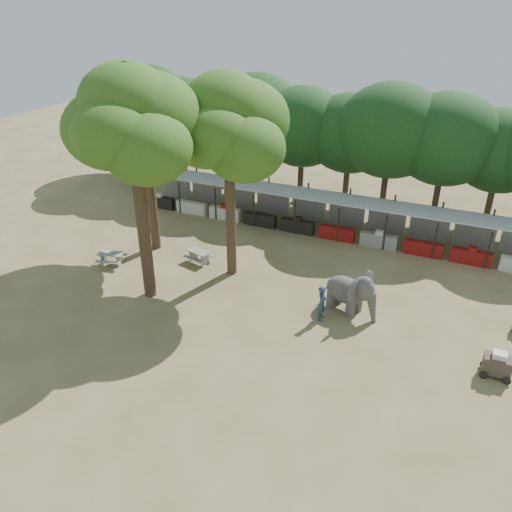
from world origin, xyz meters
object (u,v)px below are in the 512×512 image
at_px(yard_tree_back, 228,127).
at_px(picnic_table_far, 199,255).
at_px(elephant, 351,292).
at_px(picnic_table_near, 111,257).
at_px(yard_tree_left, 143,119).
at_px(handler, 322,303).
at_px(cart_front, 497,365).
at_px(yard_tree_center, 132,125).

bearing_deg(yard_tree_back, picnic_table_far, 175.83).
bearing_deg(elephant, yard_tree_back, -171.35).
xyz_separation_m(picnic_table_near, picnic_table_far, (4.72, 2.42, -0.01)).
relative_size(yard_tree_left, handler, 5.86).
height_order(yard_tree_left, yard_tree_back, yard_tree_back).
distance_m(yard_tree_left, picnic_table_far, 8.60).
height_order(yard_tree_left, elephant, yard_tree_left).
distance_m(elephant, cart_front, 7.40).
distance_m(yard_tree_center, elephant, 13.52).
relative_size(elephant, picnic_table_far, 1.77).
distance_m(yard_tree_center, yard_tree_back, 5.04).
bearing_deg(elephant, handler, -112.74).
distance_m(yard_tree_left, cart_front, 22.39).
height_order(picnic_table_near, cart_front, cart_front).
relative_size(yard_tree_center, cart_front, 9.50).
relative_size(yard_tree_back, picnic_table_far, 6.42).
bearing_deg(picnic_table_far, picnic_table_near, -138.65).
distance_m(yard_tree_center, picnic_table_near, 9.75).
bearing_deg(yard_tree_center, picnic_table_far, 80.43).
bearing_deg(cart_front, picnic_table_near, 176.48).
bearing_deg(yard_tree_left, yard_tree_back, -9.46).
height_order(yard_tree_back, cart_front, yard_tree_back).
height_order(elephant, picnic_table_near, elephant).
bearing_deg(yard_tree_left, cart_front, -12.89).
bearing_deg(yard_tree_back, cart_front, -14.29).
height_order(yard_tree_back, elephant, yard_tree_back).
height_order(elephant, cart_front, elephant).
height_order(yard_tree_left, picnic_table_near, yard_tree_left).
xyz_separation_m(elephant, cart_front, (7.00, -2.35, -0.55)).
bearing_deg(picnic_table_far, yard_tree_center, -85.35).
bearing_deg(cart_front, yard_tree_center, -178.69).
height_order(yard_tree_left, cart_front, yard_tree_left).
relative_size(yard_tree_left, elephant, 3.52).
bearing_deg(cart_front, picnic_table_far, 167.39).
bearing_deg(yard_tree_back, picnic_table_near, -162.21).
xyz_separation_m(yard_tree_back, elephant, (7.53, -1.35, -7.38)).
xyz_separation_m(elephant, handler, (-1.14, -1.29, -0.22)).
bearing_deg(cart_front, yard_tree_left, 167.44).
height_order(handler, cart_front, handler).
bearing_deg(elephant, cart_front, 0.30).
xyz_separation_m(picnic_table_near, cart_front, (21.55, -1.45, 0.11)).
bearing_deg(picnic_table_near, yard_tree_center, -37.43).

